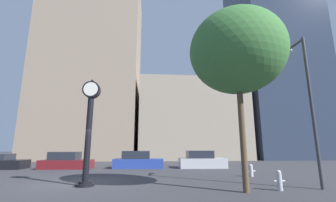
{
  "coord_description": "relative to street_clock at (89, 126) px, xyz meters",
  "views": [
    {
      "loc": [
        3.46,
        -11.53,
        1.66
      ],
      "look_at": [
        5.27,
        10.8,
        6.35
      ],
      "focal_mm": 24.0,
      "sensor_mm": 36.0,
      "label": 1
    }
  ],
  "objects": [
    {
      "name": "car_blue",
      "position": [
        1.88,
        8.96,
        -2.07
      ],
      "size": [
        4.17,
        1.82,
        1.41
      ],
      "rotation": [
        0.0,
        0.0,
        -0.03
      ],
      "color": "#28429E",
      "rests_on": "ground_plane"
    },
    {
      "name": "fire_hydrant_far",
      "position": [
        8.85,
        2.67,
        -2.29
      ],
      "size": [
        0.56,
        0.25,
        0.72
      ],
      "color": "#B7B7BC",
      "rests_on": "ground_plane"
    },
    {
      "name": "street_clock",
      "position": [
        0.0,
        0.0,
        0.0
      ],
      "size": [
        0.83,
        0.83,
        4.92
      ],
      "color": "black",
      "rests_on": "ground_plane"
    },
    {
      "name": "building_glass_modern",
      "position": [
        24.31,
        24.79,
        14.48
      ],
      "size": [
        12.66,
        12.0,
        34.26
      ],
      "color": "#2D384C",
      "rests_on": "ground_plane"
    },
    {
      "name": "bare_tree",
      "position": [
        6.52,
        -2.0,
        3.05
      ],
      "size": [
        4.05,
        4.05,
        7.54
      ],
      "color": "brown",
      "rests_on": "ground_plane"
    },
    {
      "name": "ground_plane",
      "position": [
        -0.63,
        0.79,
        -2.66
      ],
      "size": [
        200.0,
        200.0,
        0.0
      ],
      "primitive_type": "plane",
      "color": "#38383D"
    },
    {
      "name": "car_maroon",
      "position": [
        -3.98,
        8.95,
        -2.1
      ],
      "size": [
        4.04,
        2.01,
        1.35
      ],
      "rotation": [
        0.0,
        0.0,
        -0.03
      ],
      "color": "maroon",
      "rests_on": "ground_plane"
    },
    {
      "name": "car_silver",
      "position": [
        7.28,
        8.78,
        -2.06
      ],
      "size": [
        3.94,
        1.92,
        1.43
      ],
      "rotation": [
        0.0,
        0.0,
        -0.02
      ],
      "color": "#BCBCC1",
      "rests_on": "ground_plane"
    },
    {
      "name": "fire_hydrant_near",
      "position": [
        8.02,
        -1.72,
        -2.25
      ],
      "size": [
        0.46,
        0.2,
        0.79
      ],
      "color": "#B7B7BC",
      "rests_on": "ground_plane"
    },
    {
      "name": "building_storefront_row",
      "position": [
        9.19,
        24.79,
        3.15
      ],
      "size": [
        15.69,
        12.0,
        11.61
      ],
      "color": "gray",
      "rests_on": "ground_plane"
    },
    {
      "name": "building_tall_tower",
      "position": [
        -6.56,
        24.79,
        11.65
      ],
      "size": [
        14.7,
        12.0,
        28.62
      ],
      "color": "gray",
      "rests_on": "ground_plane"
    },
    {
      "name": "street_lamp_right",
      "position": [
        9.9,
        -1.25,
        1.79
      ],
      "size": [
        0.36,
        1.57,
        6.74
      ],
      "color": "#38383D",
      "rests_on": "ground_plane"
    }
  ]
}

